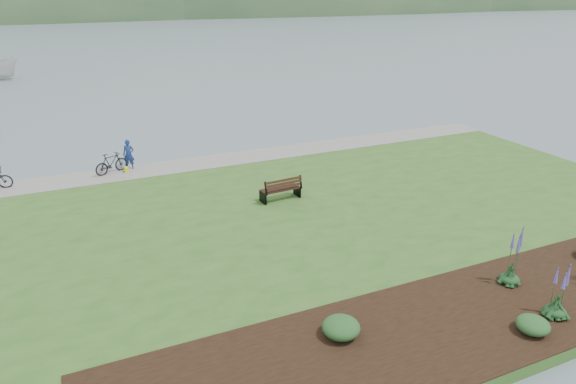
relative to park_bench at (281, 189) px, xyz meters
name	(u,v)px	position (x,y,z in m)	size (l,w,h in m)	color
ground	(278,213)	(-0.37, -0.41, -0.95)	(600.00, 600.00, 0.00)	slate
lawn	(297,227)	(-0.37, -2.41, -0.75)	(34.00, 20.00, 0.40)	#305D21
shoreline_path	(228,159)	(-0.37, 6.49, -0.54)	(34.00, 2.20, 0.03)	gray
garden_bed	(500,307)	(2.63, -10.21, -0.53)	(24.00, 4.40, 0.04)	black
far_hillside	(135,16)	(19.63, 169.59, -0.95)	(580.00, 80.00, 38.00)	#2D4F2C
park_bench	(281,189)	(0.00, 0.00, 0.00)	(1.84, 0.87, 1.11)	black
person	(128,152)	(-5.52, 7.09, 0.37)	(0.67, 0.46, 1.85)	navy
bicycle_b	(111,163)	(-6.45, 6.79, -0.01)	(1.78, 0.52, 1.07)	black
sailboat	(0,79)	(-13.84, 44.52, -0.95)	(10.92, 11.12, 28.78)	silver
pannier	(126,170)	(-5.78, 6.65, -0.41)	(0.17, 0.27, 0.29)	yellow
echium_0	(558,297)	(3.68, -11.21, 0.13)	(0.62, 0.62, 1.75)	#163D1C
echium_1	(513,260)	(3.84, -9.36, 0.33)	(0.62, 0.62, 2.21)	#163D1C
shrub_0	(341,327)	(-2.38, -9.46, -0.25)	(1.04, 1.04, 0.52)	#1E4C21
shrub_1	(533,325)	(2.49, -11.48, -0.29)	(0.90, 0.90, 0.45)	#1E4C21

